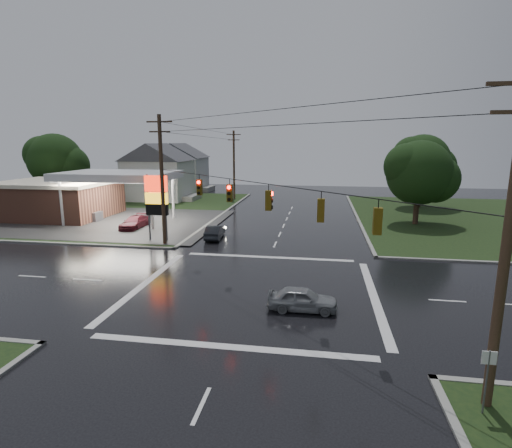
# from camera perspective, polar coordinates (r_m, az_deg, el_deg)

# --- Properties ---
(ground) EXTENTS (120.00, 120.00, 0.00)m
(ground) POSITION_cam_1_polar(r_m,az_deg,el_deg) (24.47, -0.22, -9.34)
(ground) COLOR black
(ground) RESTS_ON ground
(grass_nw) EXTENTS (36.00, 36.00, 0.08)m
(grass_nw) POSITION_cam_1_polar(r_m,az_deg,el_deg) (57.59, -22.04, 2.05)
(grass_nw) COLOR black
(grass_nw) RESTS_ON ground
(gas_station) EXTENTS (26.20, 18.00, 5.60)m
(gas_station) POSITION_cam_1_polar(r_m,az_deg,el_deg) (51.85, -25.51, 3.60)
(gas_station) COLOR #2D2D2D
(gas_station) RESTS_ON ground
(pylon_sign) EXTENTS (2.00, 0.35, 6.00)m
(pylon_sign) POSITION_cam_1_polar(r_m,az_deg,el_deg) (36.29, -14.03, 3.76)
(pylon_sign) COLOR #59595E
(pylon_sign) RESTS_ON ground
(utility_pole_nw) EXTENTS (2.20, 0.32, 11.00)m
(utility_pole_nw) POSITION_cam_1_polar(r_m,az_deg,el_deg) (34.80, -13.29, 6.31)
(utility_pole_nw) COLOR #382619
(utility_pole_nw) RESTS_ON ground
(utility_pole_se) EXTENTS (2.20, 0.32, 11.00)m
(utility_pole_se) POSITION_cam_1_polar(r_m,az_deg,el_deg) (14.57, 32.23, -2.18)
(utility_pole_se) COLOR #382619
(utility_pole_se) RESTS_ON ground
(utility_pole_n) EXTENTS (2.20, 0.32, 10.50)m
(utility_pole_n) POSITION_cam_1_polar(r_m,az_deg,el_deg) (62.06, -3.17, 8.55)
(utility_pole_n) COLOR #382619
(utility_pole_n) RESTS_ON ground
(traffic_signals) EXTENTS (26.87, 26.87, 1.47)m
(traffic_signals) POSITION_cam_1_polar(r_m,az_deg,el_deg) (22.94, -0.19, 5.94)
(traffic_signals) COLOR black
(traffic_signals) RESTS_ON ground
(house_near) EXTENTS (11.05, 8.48, 8.60)m
(house_near) POSITION_cam_1_polar(r_m,az_deg,el_deg) (63.69, -13.75, 7.36)
(house_near) COLOR silver
(house_near) RESTS_ON ground
(house_far) EXTENTS (11.05, 8.48, 8.60)m
(house_far) POSITION_cam_1_polar(r_m,az_deg,el_deg) (75.20, -10.90, 8.08)
(house_far) COLOR silver
(house_far) RESTS_ON ground
(tree_nw_behind) EXTENTS (8.93, 7.60, 10.00)m
(tree_nw_behind) POSITION_cam_1_polar(r_m,az_deg,el_deg) (64.65, -26.64, 8.11)
(tree_nw_behind) COLOR black
(tree_nw_behind) RESTS_ON ground
(tree_ne_near) EXTENTS (7.99, 6.80, 8.98)m
(tree_ne_near) POSITION_cam_1_polar(r_m,az_deg,el_deg) (45.84, 22.45, 6.75)
(tree_ne_near) COLOR black
(tree_ne_near) RESTS_ON ground
(tree_ne_far) EXTENTS (8.46, 7.20, 9.80)m
(tree_ne_far) POSITION_cam_1_polar(r_m,az_deg,el_deg) (58.16, 22.76, 8.18)
(tree_ne_far) COLOR black
(tree_ne_far) RESTS_ON ground
(car_north) EXTENTS (1.60, 3.90, 1.26)m
(car_north) POSITION_cam_1_polar(r_m,az_deg,el_deg) (36.99, -5.90, -1.14)
(car_north) COLOR black
(car_north) RESTS_ON ground
(car_crossing) EXTENTS (3.70, 1.50, 1.26)m
(car_crossing) POSITION_cam_1_polar(r_m,az_deg,el_deg) (21.55, 6.64, -10.60)
(car_crossing) COLOR gray
(car_crossing) RESTS_ON ground
(car_pump) EXTENTS (1.90, 4.46, 1.28)m
(car_pump) POSITION_cam_1_polar(r_m,az_deg,el_deg) (43.05, -16.96, 0.24)
(car_pump) COLOR #4F121A
(car_pump) RESTS_ON ground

